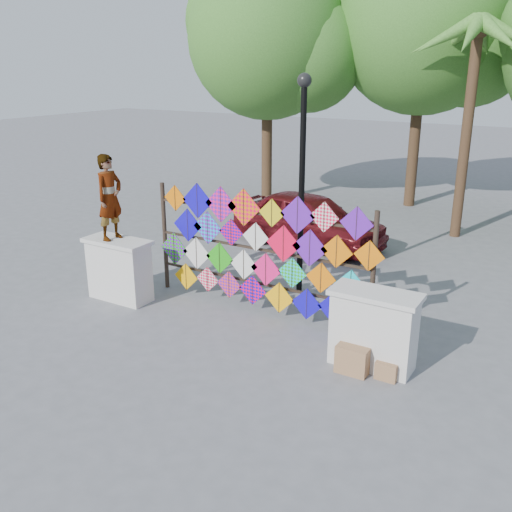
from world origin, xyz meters
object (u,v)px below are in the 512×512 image
Objects in this scene: kite_rack at (260,252)px; lamppost at (302,166)px; sedan at (309,219)px; vendor_woman at (110,197)px.

kite_rack is 1.95m from lamppost.
sedan is 0.95× the size of lamppost.
vendor_woman is 5.76m from sedan.
kite_rack is 3.16m from vendor_woman.
kite_rack is 1.17× the size of sedan.
vendor_woman is at bearing -162.13° from kite_rack.
vendor_woman reaches higher than kite_rack.
vendor_woman reaches higher than sedan.
vendor_woman is at bearing 167.71° from sedan.
lamppost is at bearing 80.00° from kite_rack.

